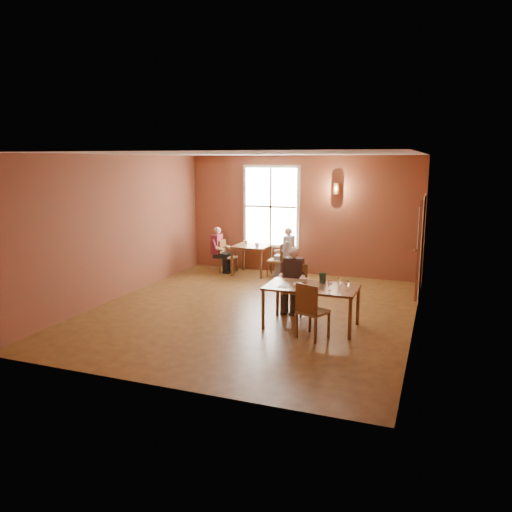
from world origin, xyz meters
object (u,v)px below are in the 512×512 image
(chair_diner_white, at_px, (276,260))
(diner_white, at_px, (277,253))
(second_table, at_px, (252,260))
(diner_maroon, at_px, (227,250))
(chair_diner_main, at_px, (294,290))
(chair_diner_maroon, at_px, (229,256))
(diner_main, at_px, (294,283))
(main_table, at_px, (311,307))
(chair_empty, at_px, (313,310))

(chair_diner_white, xyz_separation_m, diner_white, (0.03, 0.00, 0.17))
(second_table, height_order, diner_maroon, diner_maroon)
(diner_white, bearing_deg, chair_diner_white, 90.00)
(chair_diner_main, xyz_separation_m, chair_diner_maroon, (-2.58, 2.82, -0.05))
(diner_main, xyz_separation_m, chair_diner_white, (-1.28, 2.85, -0.17))
(chair_diner_main, bearing_deg, chair_diner_white, -65.55)
(chair_diner_main, height_order, chair_diner_maroon, chair_diner_main)
(diner_maroon, bearing_deg, second_table, 90.00)
(chair_diner_main, xyz_separation_m, diner_white, (-1.25, 2.82, 0.13))
(diner_white, bearing_deg, chair_diner_maroon, 90.00)
(main_table, xyz_separation_m, diner_main, (-0.50, 0.62, 0.23))
(chair_diner_white, height_order, chair_diner_maroon, chair_diner_white)
(main_table, height_order, chair_empty, chair_empty)
(chair_empty, bearing_deg, diner_main, 141.46)
(diner_maroon, bearing_deg, chair_diner_white, 90.00)
(chair_empty, bearing_deg, main_table, 128.48)
(chair_diner_main, distance_m, second_table, 3.42)
(chair_diner_maroon, bearing_deg, chair_empty, 39.11)
(second_table, xyz_separation_m, chair_diner_white, (0.65, 0.00, 0.05))
(chair_diner_main, bearing_deg, diner_main, 90.00)
(main_table, relative_size, chair_diner_white, 1.85)
(second_table, relative_size, chair_diner_maroon, 1.01)
(chair_diner_main, relative_size, diner_main, 0.78)
(main_table, relative_size, diner_maroon, 1.37)
(diner_main, bearing_deg, chair_diner_main, -90.00)
(chair_diner_white, bearing_deg, chair_diner_maroon, 90.00)
(diner_main, height_order, chair_diner_maroon, diner_main)
(chair_empty, distance_m, chair_diner_white, 4.44)
(diner_main, relative_size, diner_maroon, 1.04)
(chair_empty, distance_m, diner_white, 4.42)
(diner_main, xyz_separation_m, second_table, (-1.93, 2.85, -0.22))
(diner_white, bearing_deg, diner_maroon, 90.00)
(chair_empty, relative_size, diner_maroon, 0.82)
(diner_main, bearing_deg, second_table, -55.87)
(diner_white, bearing_deg, diner_main, -156.28)
(chair_diner_white, bearing_deg, second_table, 90.00)
(main_table, bearing_deg, diner_maroon, 131.88)
(chair_diner_white, distance_m, chair_diner_maroon, 1.30)
(chair_diner_main, relative_size, second_table, 1.10)
(chair_diner_main, distance_m, diner_main, 0.13)
(diner_main, xyz_separation_m, chair_empty, (0.66, -1.14, -0.13))
(diner_main, xyz_separation_m, diner_white, (-1.25, 2.85, -0.00))
(diner_white, height_order, diner_maroon, diner_white)
(diner_white, relative_size, chair_diner_maroon, 1.41)
(chair_diner_main, distance_m, chair_diner_maroon, 3.83)
(second_table, bearing_deg, chair_diner_main, -55.59)
(main_table, height_order, diner_main, diner_main)
(chair_diner_white, relative_size, chair_diner_maroon, 1.01)
(chair_diner_maroon, xyz_separation_m, diner_maroon, (-0.03, 0.00, 0.15))
(diner_maroon, bearing_deg, diner_white, 90.00)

